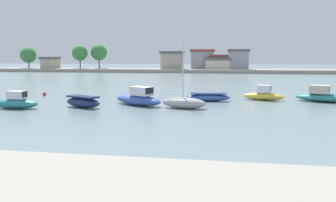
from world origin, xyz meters
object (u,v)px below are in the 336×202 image
Objects in this scene: moored_boat_5 at (208,97)px; moored_boat_7 at (323,96)px; moored_boat_3 at (139,98)px; mooring_buoy_1 at (44,94)px; moored_boat_2 at (83,102)px; moored_boat_6 at (263,95)px; moored_boat_1 at (16,102)px; moored_boat_4 at (184,103)px.

moored_boat_5 is 11.50m from moored_boat_7.
moored_boat_3 is 12.70× the size of mooring_buoy_1.
moored_boat_6 reaches higher than moored_boat_2.
moored_boat_7 is at bearing 0.37° from moored_boat_5.
moored_boat_7 is at bearing 17.44° from moored_boat_1.
moored_boat_4 is at bearing -134.63° from moored_boat_7.
moored_boat_6 is at bearing 22.29° from moored_boat_1.
moored_boat_3 reaches higher than moored_boat_5.
moored_boat_4 reaches higher than moored_boat_7.
moored_boat_2 is 23.46m from moored_boat_7.
moored_boat_5 is (10.90, 5.84, -0.09)m from moored_boat_2.
moored_boat_1 reaches higher than moored_boat_2.
moored_boat_1 is 0.77× the size of moored_boat_3.
mooring_buoy_1 is at bearing 105.56° from moored_boat_1.
moored_boat_4 is at bearing 14.70° from moored_boat_3.
moored_boat_5 is at bearing 50.74° from moored_boat_2.
moored_boat_3 is at bearing -143.95° from moored_boat_7.
moored_boat_5 is (16.47, 7.28, -0.13)m from moored_boat_1.
moored_boat_4 reaches higher than moored_boat_5.
moored_boat_7 is (5.75, -0.32, 0.03)m from moored_boat_6.
moored_boat_1 is at bearing -74.62° from mooring_buoy_1.
mooring_buoy_1 is at bearing -172.75° from moored_boat_3.
moored_boat_6 is (5.66, 1.71, 0.15)m from moored_boat_5.
moored_boat_1 is 1.04× the size of moored_boat_2.
moored_boat_5 is 1.07× the size of moored_boat_6.
moored_boat_7 reaches higher than mooring_buoy_1.
moored_boat_1 is 9.15m from mooring_buoy_1.
moored_boat_2 is 9.36× the size of mooring_buoy_1.
moored_boat_2 is at bearing -158.38° from moored_boat_5.
moored_boat_7 is (27.89, 8.67, 0.05)m from moored_boat_1.
moored_boat_6 is at bearing -163.37° from moored_boat_7.
moored_boat_6 is at bearing 50.83° from moored_boat_4.
moored_boat_3 is at bearing 19.28° from moored_boat_1.
moored_boat_4 is at bearing -21.03° from mooring_buoy_1.
moored_boat_3 reaches higher than moored_boat_2.
moored_boat_1 is 0.92× the size of moored_boat_5.
mooring_buoy_1 is (-30.31, 0.14, -0.37)m from moored_boat_7.
moored_boat_3 is at bearing 46.89° from moored_boat_2.
moored_boat_4 is (4.40, -1.22, -0.12)m from moored_boat_3.
moored_boat_5 is at bearing -153.23° from moored_boat_7.
moored_boat_4 reaches higher than moored_boat_1.
moored_boat_2 is 12.37m from moored_boat_5.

